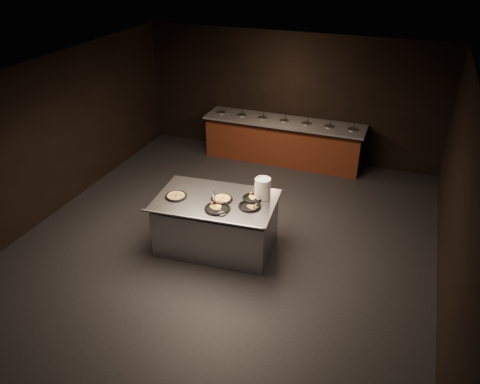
{
  "coord_description": "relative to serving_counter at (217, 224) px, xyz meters",
  "views": [
    {
      "loc": [
        2.61,
        -6.23,
        4.82
      ],
      "look_at": [
        0.16,
        0.3,
        0.89
      ],
      "focal_mm": 35.0,
      "sensor_mm": 36.0,
      "label": 1
    }
  ],
  "objects": [
    {
      "name": "pan_veggie_slices",
      "position": [
        0.6,
        -0.03,
        0.51
      ],
      "size": [
        0.36,
        0.36,
        0.04
      ],
      "rotation": [
        0.0,
        0.0,
        -0.59
      ],
      "color": "black",
      "rests_on": "serving_counter"
    },
    {
      "name": "pan_veggie_whole",
      "position": [
        -0.65,
        -0.16,
        0.51
      ],
      "size": [
        0.36,
        0.36,
        0.04
      ],
      "rotation": [
        0.0,
        0.0,
        0.39
      ],
      "color": "black",
      "rests_on": "serving_counter"
    },
    {
      "name": "salad_bar",
      "position": [
        0.1,
        3.72,
        -0.01
      ],
      "size": [
        3.7,
        0.83,
        1.18
      ],
      "color": "#542313",
      "rests_on": "ground"
    },
    {
      "name": "serving_counter",
      "position": [
        0.0,
        0.0,
        0.0
      ],
      "size": [
        2.07,
        1.42,
        0.95
      ],
      "rotation": [
        0.0,
        0.0,
        0.09
      ],
      "color": "#A9ACB1",
      "rests_on": "ground"
    },
    {
      "name": "pan_cheese_slices_a",
      "position": [
        0.56,
        0.22,
        0.51
      ],
      "size": [
        0.33,
        0.33,
        0.04
      ],
      "rotation": [
        0.0,
        0.0,
        1.34
      ],
      "color": "black",
      "rests_on": "serving_counter"
    },
    {
      "name": "plate_stack",
      "position": [
        0.7,
        0.32,
        0.67
      ],
      "size": [
        0.26,
        0.26,
        0.35
      ],
      "primitive_type": "cylinder",
      "color": "silver",
      "rests_on": "serving_counter"
    },
    {
      "name": "server_left",
      "position": [
        -0.01,
        -0.05,
        0.57
      ],
      "size": [
        0.22,
        0.29,
        0.16
      ],
      "rotation": [
        0.0,
        0.0,
        2.21
      ],
      "color": "#A9ACB1",
      "rests_on": "serving_counter"
    },
    {
      "name": "pan_cheese_whole",
      "position": [
        0.1,
        0.02,
        0.51
      ],
      "size": [
        0.36,
        0.36,
        0.04
      ],
      "rotation": [
        0.0,
        0.0,
        -0.12
      ],
      "color": "black",
      "rests_on": "serving_counter"
    },
    {
      "name": "room",
      "position": [
        0.1,
        0.16,
        1.0
      ],
      "size": [
        7.02,
        8.02,
        2.92
      ],
      "color": "black",
      "rests_on": "ground"
    },
    {
      "name": "pan_cheese_slices_b",
      "position": [
        0.15,
        -0.28,
        0.51
      ],
      "size": [
        0.42,
        0.42,
        0.04
      ],
      "rotation": [
        0.0,
        0.0,
        1.93
      ],
      "color": "black",
      "rests_on": "serving_counter"
    },
    {
      "name": "server_right",
      "position": [
        0.17,
        -0.33,
        0.57
      ],
      "size": [
        0.29,
        0.26,
        0.17
      ],
      "rotation": [
        0.0,
        0.0,
        -0.65
      ],
      "color": "#A9ACB1",
      "rests_on": "serving_counter"
    }
  ]
}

